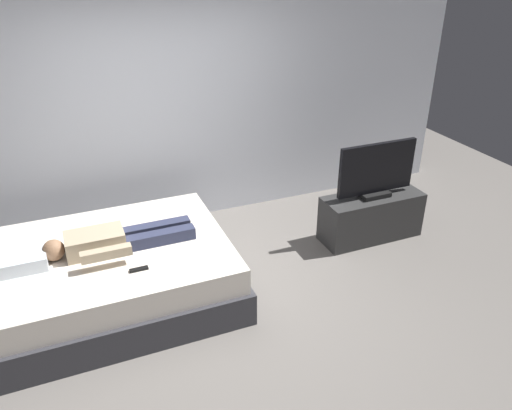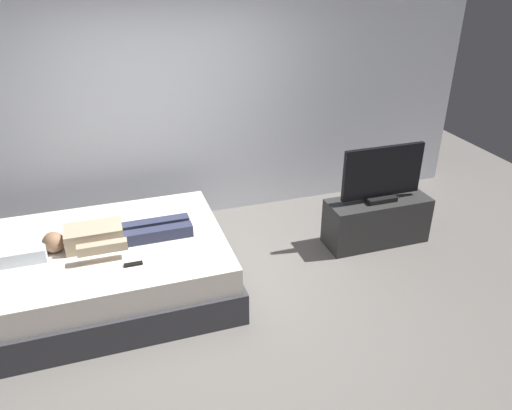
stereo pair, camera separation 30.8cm
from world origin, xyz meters
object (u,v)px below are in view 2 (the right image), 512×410
(pillow, at_px, (16,251))
(person, at_px, (110,235))
(bed, at_px, (112,269))
(tv, at_px, (382,175))
(remote, at_px, (133,264))
(tv_stand, at_px, (376,221))

(pillow, height_order, person, person)
(bed, xyz_separation_m, tv, (2.74, 0.06, 0.52))
(bed, xyz_separation_m, person, (0.03, -0.02, 0.36))
(pillow, relative_size, remote, 3.20)
(bed, height_order, pillow, pillow)
(remote, bearing_deg, tv, 10.63)
(pillow, bearing_deg, remote, -25.06)
(person, height_order, tv_stand, person)
(pillow, distance_m, tv_stand, 3.49)
(bed, bearing_deg, tv, 1.19)
(bed, bearing_deg, pillow, 180.00)
(tv_stand, bearing_deg, remote, -169.37)
(person, bearing_deg, pillow, 178.54)
(remote, distance_m, tv, 2.62)
(pillow, xyz_separation_m, person, (0.76, -0.02, 0.02))
(bed, relative_size, tv, 2.38)
(person, height_order, remote, person)
(tv, bearing_deg, bed, -178.81)
(person, relative_size, tv_stand, 1.15)
(tv_stand, bearing_deg, tv, 180.00)
(pillow, height_order, tv_stand, pillow)
(person, relative_size, remote, 8.40)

